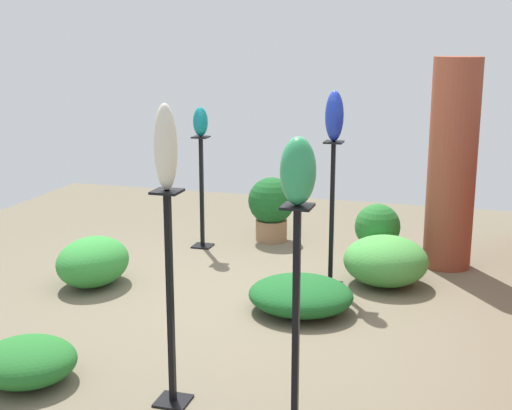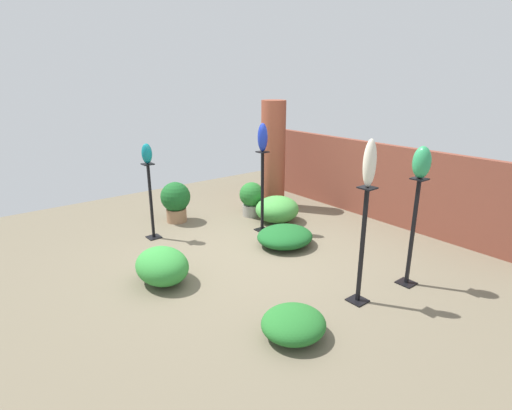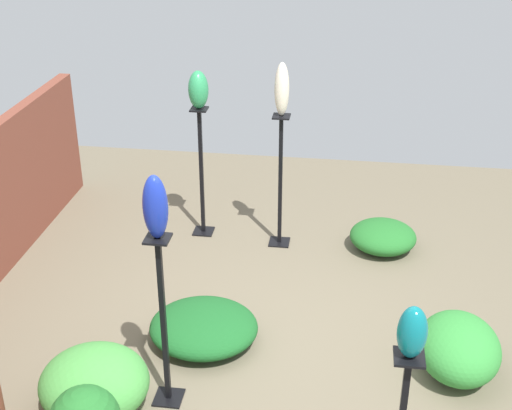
{
  "view_description": "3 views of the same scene",
  "coord_description": "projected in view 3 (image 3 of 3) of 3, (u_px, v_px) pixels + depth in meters",
  "views": [
    {
      "loc": [
        5.44,
        1.72,
        2.19
      ],
      "look_at": [
        -0.21,
        0.04,
        0.79
      ],
      "focal_mm": 50.0,
      "sensor_mm": 36.0,
      "label": 1
    },
    {
      "loc": [
        4.16,
        -3.25,
        2.41
      ],
      "look_at": [
        0.01,
        0.03,
        0.71
      ],
      "focal_mm": 28.0,
      "sensor_mm": 36.0,
      "label": 2
    },
    {
      "loc": [
        -4.39,
        -0.54,
        3.49
      ],
      "look_at": [
        0.28,
        0.12,
        1.15
      ],
      "focal_mm": 50.0,
      "sensor_mm": 36.0,
      "label": 3
    }
  ],
  "objects": [
    {
      "name": "ground_plane",
      "position": [
        266.0,
        355.0,
        5.51
      ],
      "size": [
        8.0,
        8.0,
        0.0
      ],
      "primitive_type": "plane",
      "color": "#6B604C"
    },
    {
      "name": "pedestal_jade",
      "position": [
        202.0,
        178.0,
        7.03
      ],
      "size": [
        0.2,
        0.2,
        1.33
      ],
      "color": "black",
      "rests_on": "ground"
    },
    {
      "name": "pedestal_cobalt",
      "position": [
        164.0,
        329.0,
        4.81
      ],
      "size": [
        0.2,
        0.2,
        1.31
      ],
      "color": "black",
      "rests_on": "ground"
    },
    {
      "name": "pedestal_ivory",
      "position": [
        280.0,
        187.0,
        6.82
      ],
      "size": [
        0.2,
        0.2,
        1.33
      ],
      "color": "black",
      "rests_on": "ground"
    },
    {
      "name": "art_vase_jade",
      "position": [
        198.0,
        90.0,
        6.63
      ],
      "size": [
        0.2,
        0.19,
        0.36
      ],
      "primitive_type": "ellipsoid",
      "color": "#2D9356",
      "rests_on": "pedestal_jade"
    },
    {
      "name": "art_vase_cobalt",
      "position": [
        155.0,
        207.0,
        4.4
      ],
      "size": [
        0.15,
        0.16,
        0.43
      ],
      "primitive_type": "ellipsoid",
      "color": "#192D9E",
      "rests_on": "pedestal_cobalt"
    },
    {
      "name": "art_vase_teal",
      "position": [
        412.0,
        332.0,
        3.57
      ],
      "size": [
        0.15,
        0.15,
        0.3
      ],
      "primitive_type": "ellipsoid",
      "color": "#0F727A",
      "rests_on": "pedestal_teal"
    },
    {
      "name": "art_vase_ivory",
      "position": [
        282.0,
        89.0,
        6.39
      ],
      "size": [
        0.13,
        0.13,
        0.5
      ],
      "primitive_type": "ellipsoid",
      "color": "beige",
      "rests_on": "pedestal_ivory"
    },
    {
      "name": "foliage_bed_east",
      "position": [
        383.0,
        237.0,
        6.92
      ],
      "size": [
        0.62,
        0.64,
        0.28
      ],
      "primitive_type": "ellipsoid",
      "color": "#236B28",
      "rests_on": "ground"
    },
    {
      "name": "foliage_bed_west",
      "position": [
        204.0,
        327.0,
        5.6
      ],
      "size": [
        0.79,
        0.86,
        0.28
      ],
      "primitive_type": "ellipsoid",
      "color": "#195923",
      "rests_on": "ground"
    },
    {
      "name": "foliage_bed_center",
      "position": [
        459.0,
        348.0,
        5.24
      ],
      "size": [
        0.76,
        0.61,
        0.43
      ],
      "primitive_type": "ellipsoid",
      "color": "#338C38",
      "rests_on": "ground"
    },
    {
      "name": "foliage_bed_rear",
      "position": [
        94.0,
        383.0,
        4.89
      ],
      "size": [
        0.73,
        0.76,
        0.45
      ],
      "primitive_type": "ellipsoid",
      "color": "#479942",
      "rests_on": "ground"
    }
  ]
}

